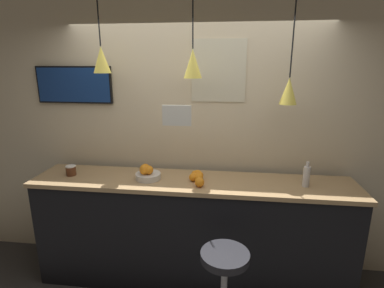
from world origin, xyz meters
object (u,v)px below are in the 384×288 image
(juice_bottle, at_px, (306,176))
(spread_jar, at_px, (71,170))
(bar_stool, at_px, (224,284))
(fruit_bowl, at_px, (147,173))
(mounted_tv, at_px, (74,85))

(juice_bottle, height_order, spread_jar, juice_bottle)
(bar_stool, bearing_deg, juice_bottle, 41.57)
(fruit_bowl, xyz_separation_m, juice_bottle, (1.44, 0.00, 0.04))
(fruit_bowl, bearing_deg, mounted_tv, 156.85)
(fruit_bowl, distance_m, spread_jar, 0.76)
(spread_jar, bearing_deg, fruit_bowl, -0.06)
(bar_stool, distance_m, mounted_tv, 2.33)
(fruit_bowl, xyz_separation_m, spread_jar, (-0.76, 0.00, -0.01))
(mounted_tv, bearing_deg, fruit_bowl, -23.15)
(juice_bottle, bearing_deg, spread_jar, 180.00)
(fruit_bowl, relative_size, mounted_tv, 0.30)
(spread_jar, distance_m, mounted_tv, 0.87)
(fruit_bowl, bearing_deg, juice_bottle, 0.03)
(fruit_bowl, height_order, mounted_tv, mounted_tv)
(bar_stool, xyz_separation_m, juice_bottle, (0.69, 0.61, 0.68))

